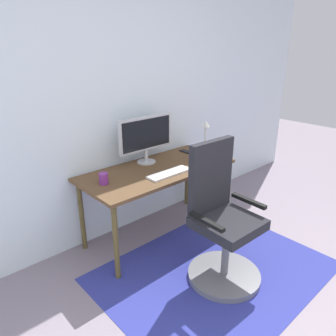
% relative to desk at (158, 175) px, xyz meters
% --- Properties ---
extents(wall_back, '(6.00, 0.10, 2.60)m').
position_rel_desk_xyz_m(wall_back, '(-0.20, 0.41, 0.66)').
color(wall_back, silver).
rests_on(wall_back, ground).
extents(area_rug, '(1.83, 1.40, 0.01)m').
position_rel_desk_xyz_m(area_rug, '(-0.04, -0.76, -0.63)').
color(area_rug, navy).
rests_on(area_rug, ground).
extents(desk, '(1.46, 0.67, 0.70)m').
position_rel_desk_xyz_m(desk, '(0.00, 0.00, 0.00)').
color(desk, brown).
rests_on(desk, ground).
extents(monitor, '(0.60, 0.18, 0.45)m').
position_rel_desk_xyz_m(monitor, '(0.02, 0.19, 0.34)').
color(monitor, '#B2B2B7').
rests_on(monitor, desk).
extents(keyboard, '(0.43, 0.13, 0.02)m').
position_rel_desk_xyz_m(keyboard, '(-0.02, -0.18, 0.08)').
color(keyboard, white).
rests_on(keyboard, desk).
extents(computer_mouse, '(0.06, 0.10, 0.03)m').
position_rel_desk_xyz_m(computer_mouse, '(0.30, -0.17, 0.08)').
color(computer_mouse, white).
rests_on(computer_mouse, desk).
extents(coffee_cup, '(0.08, 0.08, 0.10)m').
position_rel_desk_xyz_m(coffee_cup, '(-0.56, 0.03, 0.12)').
color(coffee_cup, '#732A7F').
rests_on(coffee_cup, desk).
extents(cell_phone, '(0.07, 0.14, 0.01)m').
position_rel_desk_xyz_m(cell_phone, '(0.54, 0.17, 0.07)').
color(cell_phone, black).
rests_on(cell_phone, desk).
extents(desk_lamp, '(0.11, 0.11, 0.38)m').
position_rel_desk_xyz_m(desk_lamp, '(0.56, -0.08, 0.30)').
color(desk_lamp, black).
rests_on(desk_lamp, desk).
extents(office_chair, '(0.58, 0.58, 1.12)m').
position_rel_desk_xyz_m(office_chair, '(-0.03, -0.80, -0.20)').
color(office_chair, slate).
rests_on(office_chair, ground).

